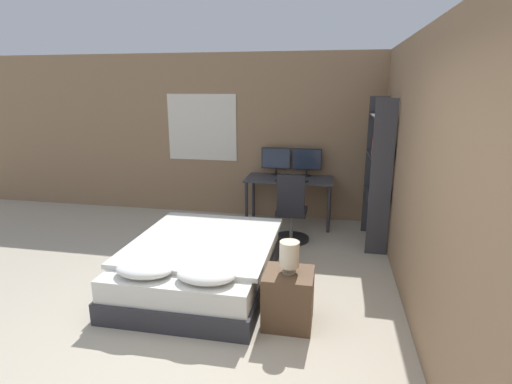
{
  "coord_description": "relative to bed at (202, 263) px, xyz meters",
  "views": [
    {
      "loc": [
        1.0,
        -2.52,
        2.16
      ],
      "look_at": [
        -0.02,
        2.72,
        0.75
      ],
      "focal_mm": 28.0,
      "sensor_mm": 36.0,
      "label": 1
    }
  ],
  "objects": [
    {
      "name": "wall_back",
      "position": [
        0.37,
        2.61,
        1.1
      ],
      "size": [
        12.0,
        0.08,
        2.7
      ],
      "color": "#8E7051",
      "rests_on": "ground_plane"
    },
    {
      "name": "monitor_right",
      "position": [
        0.98,
        2.44,
        0.77
      ],
      "size": [
        0.48,
        0.16,
        0.45
      ],
      "color": "black",
      "rests_on": "desk"
    },
    {
      "name": "bookshelf",
      "position": [
        2.0,
        1.57,
        0.88
      ],
      "size": [
        0.27,
        0.9,
        2.03
      ],
      "color": "#333338",
      "rests_on": "ground_plane"
    },
    {
      "name": "nightstand",
      "position": [
        1.04,
        -0.6,
        0.01
      ],
      "size": [
        0.45,
        0.43,
        0.52
      ],
      "color": "brown",
      "rests_on": "ground_plane"
    },
    {
      "name": "ground_plane",
      "position": [
        0.38,
        -1.41,
        -0.25
      ],
      "size": [
        20.0,
        20.0,
        0.0
      ],
      "primitive_type": "plane",
      "color": "#B2A893"
    },
    {
      "name": "wall_side_right",
      "position": [
        2.19,
        0.09,
        1.1
      ],
      "size": [
        0.06,
        12.0,
        2.7
      ],
      "color": "#8E7051",
      "rests_on": "ground_plane"
    },
    {
      "name": "bedside_lamp",
      "position": [
        1.04,
        -0.6,
        0.45
      ],
      "size": [
        0.18,
        0.18,
        0.3
      ],
      "color": "gray",
      "rests_on": "nightstand"
    },
    {
      "name": "desk",
      "position": [
        0.73,
        2.22,
        0.41
      ],
      "size": [
        1.38,
        0.65,
        0.76
      ],
      "color": "#38383D",
      "rests_on": "ground_plane"
    },
    {
      "name": "keyboard",
      "position": [
        0.73,
        2.0,
        0.52
      ],
      "size": [
        0.39,
        0.13,
        0.02
      ],
      "color": "black",
      "rests_on": "desk"
    },
    {
      "name": "monitor_left",
      "position": [
        0.48,
        2.44,
        0.77
      ],
      "size": [
        0.48,
        0.16,
        0.45
      ],
      "color": "black",
      "rests_on": "desk"
    },
    {
      "name": "computer_mouse",
      "position": [
        1.01,
        2.0,
        0.53
      ],
      "size": [
        0.07,
        0.05,
        0.04
      ],
      "color": "black",
      "rests_on": "desk"
    },
    {
      "name": "office_chair",
      "position": [
        0.85,
        1.47,
        0.14
      ],
      "size": [
        0.52,
        0.52,
        1.01
      ],
      "color": "black",
      "rests_on": "ground_plane"
    },
    {
      "name": "bed",
      "position": [
        0.0,
        0.0,
        0.0
      ],
      "size": [
        1.55,
        2.04,
        0.57
      ],
      "color": "#2D2D33",
      "rests_on": "ground_plane"
    }
  ]
}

